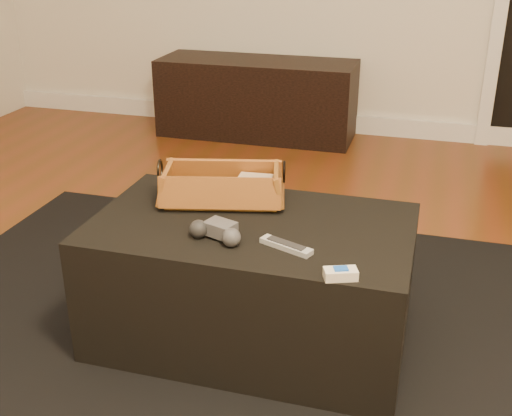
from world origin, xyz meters
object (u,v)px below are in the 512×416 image
(wicker_basket, at_px, (222,188))
(cream_gadget, at_px, (341,274))
(tv_remote, at_px, (216,196))
(media_cabinet, at_px, (257,98))
(game_controller, at_px, (217,231))
(silver_remote, at_px, (286,246))
(ottoman, at_px, (252,280))

(wicker_basket, xyz_separation_m, cream_gadget, (0.47, -0.40, -0.03))
(tv_remote, distance_m, wicker_basket, 0.03)
(tv_remote, bearing_deg, media_cabinet, 82.63)
(wicker_basket, height_order, game_controller, wicker_basket)
(media_cabinet, xyz_separation_m, tv_remote, (0.46, -2.10, 0.21))
(silver_remote, bearing_deg, media_cabinet, 108.00)
(ottoman, bearing_deg, wicker_basket, 136.63)
(tv_remote, xyz_separation_m, silver_remote, (0.30, -0.26, -0.02))
(silver_remote, bearing_deg, game_controller, -179.13)
(ottoman, bearing_deg, media_cabinet, 105.64)
(wicker_basket, bearing_deg, ottoman, -43.37)
(tv_remote, xyz_separation_m, wicker_basket, (0.02, 0.02, 0.02))
(ottoman, xyz_separation_m, game_controller, (-0.06, -0.15, 0.24))
(media_cabinet, relative_size, cream_gadget, 12.94)
(media_cabinet, bearing_deg, ottoman, -74.36)
(game_controller, relative_size, cream_gadget, 1.83)
(media_cabinet, height_order, tv_remote, media_cabinet)
(wicker_basket, bearing_deg, cream_gadget, -40.91)
(game_controller, height_order, cream_gadget, game_controller)
(game_controller, bearing_deg, media_cabinet, 103.28)
(game_controller, bearing_deg, ottoman, 66.42)
(ottoman, distance_m, silver_remote, 0.30)
(ottoman, distance_m, wicker_basket, 0.32)
(media_cabinet, relative_size, tv_remote, 5.78)
(media_cabinet, bearing_deg, wicker_basket, -77.07)
(wicker_basket, bearing_deg, game_controller, -74.18)
(tv_remote, bearing_deg, game_controller, -89.50)
(media_cabinet, height_order, silver_remote, media_cabinet)
(ottoman, relative_size, silver_remote, 5.97)
(tv_remote, height_order, game_controller, game_controller)
(wicker_basket, xyz_separation_m, silver_remote, (0.29, -0.28, -0.04))
(media_cabinet, height_order, game_controller, media_cabinet)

